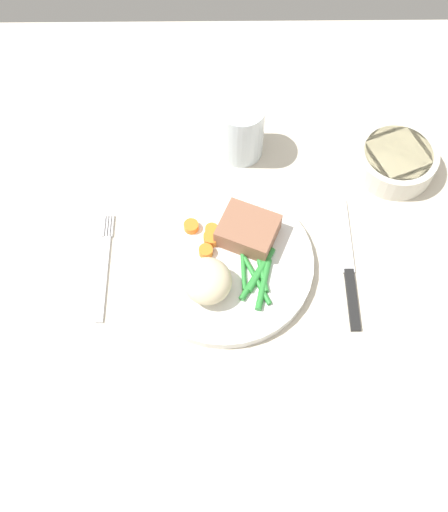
{
  "coord_description": "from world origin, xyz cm",
  "views": [
    {
      "loc": [
        1.3,
        -41.34,
        75.05
      ],
      "look_at": [
        1.65,
        -3.65,
        4.6
      ],
      "focal_mm": 41.67,
      "sensor_mm": 36.0,
      "label": 1
    }
  ],
  "objects_px": {
    "salad_bowl": "(396,160)",
    "meat_portion": "(248,229)",
    "water_glass": "(241,133)",
    "fork": "(104,267)",
    "knife": "(348,265)",
    "dinner_plate": "(224,262)"
  },
  "relations": [
    {
      "from": "dinner_plate",
      "to": "meat_portion",
      "type": "relative_size",
      "value": 3.24
    },
    {
      "from": "fork",
      "to": "water_glass",
      "type": "bearing_deg",
      "value": 48.17
    },
    {
      "from": "dinner_plate",
      "to": "water_glass",
      "type": "distance_m",
      "value": 0.2
    },
    {
      "from": "fork",
      "to": "knife",
      "type": "bearing_deg",
      "value": 1.76
    },
    {
      "from": "meat_portion",
      "to": "salad_bowl",
      "type": "relative_size",
      "value": 0.64
    },
    {
      "from": "meat_portion",
      "to": "water_glass",
      "type": "bearing_deg",
      "value": 92.13
    },
    {
      "from": "dinner_plate",
      "to": "fork",
      "type": "xyz_separation_m",
      "value": [
        -0.17,
        -0.0,
        -0.01
      ]
    },
    {
      "from": "dinner_plate",
      "to": "meat_portion",
      "type": "xyz_separation_m",
      "value": [
        0.03,
        0.04,
        0.02
      ]
    },
    {
      "from": "dinner_plate",
      "to": "salad_bowl",
      "type": "height_order",
      "value": "salad_bowl"
    },
    {
      "from": "dinner_plate",
      "to": "meat_portion",
      "type": "bearing_deg",
      "value": 49.4
    },
    {
      "from": "knife",
      "to": "dinner_plate",
      "type": "bearing_deg",
      "value": -177.13
    },
    {
      "from": "dinner_plate",
      "to": "knife",
      "type": "relative_size",
      "value": 1.2
    },
    {
      "from": "salad_bowl",
      "to": "meat_portion",
      "type": "bearing_deg",
      "value": -151.14
    },
    {
      "from": "meat_portion",
      "to": "water_glass",
      "type": "xyz_separation_m",
      "value": [
        -0.01,
        0.16,
        0.01
      ]
    },
    {
      "from": "fork",
      "to": "knife",
      "type": "relative_size",
      "value": 0.81
    },
    {
      "from": "salad_bowl",
      "to": "fork",
      "type": "bearing_deg",
      "value": -158.7
    },
    {
      "from": "water_glass",
      "to": "dinner_plate",
      "type": "bearing_deg",
      "value": -97.78
    },
    {
      "from": "knife",
      "to": "water_glass",
      "type": "distance_m",
      "value": 0.25
    },
    {
      "from": "dinner_plate",
      "to": "knife",
      "type": "xyz_separation_m",
      "value": [
        0.17,
        -0.0,
        -0.01
      ]
    },
    {
      "from": "meat_portion",
      "to": "salad_bowl",
      "type": "xyz_separation_m",
      "value": [
        0.22,
        0.12,
        -0.01
      ]
    },
    {
      "from": "water_glass",
      "to": "salad_bowl",
      "type": "xyz_separation_m",
      "value": [
        0.23,
        -0.04,
        -0.02
      ]
    },
    {
      "from": "meat_portion",
      "to": "knife",
      "type": "distance_m",
      "value": 0.15
    }
  ]
}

